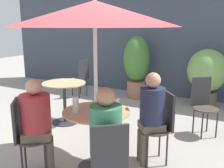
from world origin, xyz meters
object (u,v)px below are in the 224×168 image
bistro_chair_0 (25,131)px  seated_person_0 (37,119)px  bistro_chair_1 (108,161)px  bistro_chair_2 (162,122)px  bistro_chair_3 (203,101)px  bistro_chair_4 (82,75)px  potted_plant_1 (207,74)px  seated_person_1 (106,137)px  potted_plant_0 (137,64)px  beer_glass_1 (76,105)px  seated_person_2 (151,110)px  cafe_table_far (64,94)px  cafe_table_near (96,126)px  umbrella (95,14)px  beer_glass_0 (116,105)px

bistro_chair_0 → seated_person_0: size_ratio=0.80×
bistro_chair_1 → bistro_chair_2: size_ratio=1.00×
bistro_chair_3 → bistro_chair_4: same height
potted_plant_1 → bistro_chair_4: bearing=-169.1°
bistro_chair_4 → seated_person_1: 4.06m
seated_person_0 → potted_plant_0: size_ratio=0.78×
bistro_chair_4 → potted_plant_0: size_ratio=0.62×
seated_person_1 → potted_plant_0: (-1.27, 3.74, 0.11)m
bistro_chair_3 → seated_person_0: size_ratio=0.80×
bistro_chair_2 → seated_person_1: bearing=-50.5°
bistro_chair_3 → potted_plant_1: (-0.18, 1.49, 0.18)m
bistro_chair_2 → seated_person_0: 1.52m
beer_glass_1 → seated_person_2: bearing=40.2°
bistro_chair_0 → potted_plant_0: bearing=-36.0°
potted_plant_1 → bistro_chair_0: bearing=-110.9°
cafe_table_far → seated_person_0: seated_person_0 is taller
seated_person_2 → cafe_table_far: bearing=-147.5°
bistro_chair_0 → potted_plant_0: (-0.19, 3.73, 0.28)m
bistro_chair_1 → bistro_chair_0: bearing=-45.0°
cafe_table_near → beer_glass_1: (-0.17, -0.17, 0.29)m
bistro_chair_2 → potted_plant_1: bearing=138.5°
potted_plant_1 → umbrella: 3.49m
cafe_table_near → bistro_chair_2: 0.83m
cafe_table_far → umbrella: size_ratio=0.38×
bistro_chair_3 → beer_glass_1: 2.22m
bistro_chair_0 → umbrella: bearing=-90.0°
cafe_table_near → bistro_chair_1: 0.83m
bistro_chair_1 → seated_person_1: seated_person_1 is taller
bistro_chair_0 → beer_glass_0: bearing=-92.9°
bistro_chair_0 → seated_person_0: bearing=-90.0°
bistro_chair_4 → beer_glass_0: bistro_chair_4 is taller
seated_person_0 → cafe_table_near: bearing=-90.0°
bistro_chair_1 → beer_glass_1: size_ratio=4.64×
cafe_table_near → umbrella: 1.31m
bistro_chair_3 → beer_glass_0: bearing=-155.8°
seated_person_0 → cafe_table_far: bearing=-11.0°
seated_person_2 → beer_glass_1: bearing=-88.6°
beer_glass_0 → bistro_chair_4: bearing=131.6°
bistro_chair_1 → bistro_chair_4: same height
cafe_table_near → beer_glass_0: bearing=25.9°
beer_glass_0 → umbrella: bearing=-154.1°
bistro_chair_4 → cafe_table_far: bearing=40.1°
bistro_chair_2 → beer_glass_1: beer_glass_1 is taller
beer_glass_0 → potted_plant_1: (0.56, 3.11, -0.09)m
bistro_chair_2 → umbrella: bearing=-90.0°
cafe_table_near → cafe_table_far: bearing=141.3°
bistro_chair_2 → bistro_chair_3: 1.24m
bistro_chair_1 → potted_plant_1: (0.25, 3.86, 0.18)m
seated_person_1 → potted_plant_1: potted_plant_1 is taller
bistro_chair_1 → beer_glass_0: bistro_chair_1 is taller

